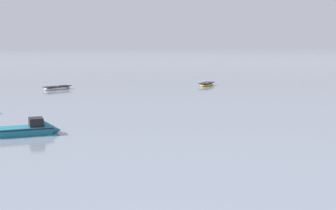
{
  "coord_description": "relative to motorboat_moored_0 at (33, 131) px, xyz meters",
  "views": [
    {
      "loc": [
        -5.93,
        -13.64,
        7.1
      ],
      "look_at": [
        15.75,
        29.14,
        0.77
      ],
      "focal_mm": 50.65,
      "sensor_mm": 36.0,
      "label": 1
    }
  ],
  "objects": [
    {
      "name": "rowboat_moored_0",
      "position": [
        34.1,
        29.79,
        -0.09
      ],
      "size": [
        4.55,
        4.2,
        0.73
      ],
      "rotation": [
        0.0,
        0.0,
        3.85
      ],
      "color": "gold",
      "rests_on": "ground"
    },
    {
      "name": "motorboat_moored_0",
      "position": [
        0.0,
        0.0,
        0.0
      ],
      "size": [
        5.23,
        2.2,
        1.93
      ],
      "rotation": [
        0.0,
        0.0,
        6.2
      ],
      "color": "#197084",
      "rests_on": "ground"
    },
    {
      "name": "rowboat_moored_1",
      "position": [
        10.4,
        34.67,
        -0.09
      ],
      "size": [
        4.94,
        3.35,
        0.74
      ],
      "rotation": [
        0.0,
        0.0,
        0.41
      ],
      "color": "white",
      "rests_on": "ground"
    }
  ]
}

